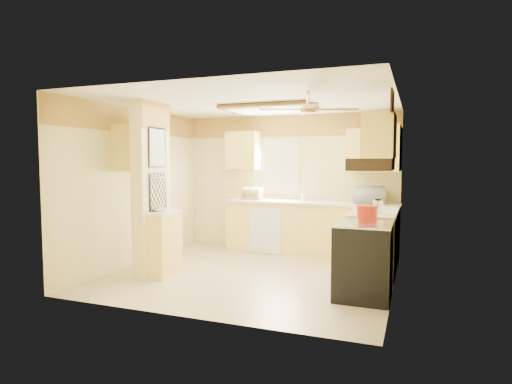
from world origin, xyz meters
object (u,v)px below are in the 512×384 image
at_px(bowl, 160,210).
at_px(kettle, 378,206).
at_px(stove, 364,260).
at_px(microwave, 370,195).
at_px(dutch_oven, 367,213).

xyz_separation_m(bowl, kettle, (2.93, 0.89, 0.07)).
xyz_separation_m(stove, microwave, (-0.16, 2.18, 0.62)).
bearing_deg(dutch_oven, bowl, -173.72).
height_order(bowl, dutch_oven, dutch_oven).
distance_m(bowl, kettle, 3.06).
bearing_deg(microwave, kettle, 92.86).
relative_size(microwave, kettle, 2.53).
bearing_deg(bowl, kettle, 16.97).
distance_m(dutch_oven, kettle, 0.59).
bearing_deg(dutch_oven, microwave, 94.80).
xyz_separation_m(bowl, dutch_oven, (2.84, 0.31, 0.04)).
height_order(dutch_oven, kettle, kettle).
distance_m(microwave, kettle, 1.37).
height_order(microwave, bowl, microwave).
height_order(microwave, dutch_oven, microwave).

